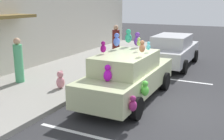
% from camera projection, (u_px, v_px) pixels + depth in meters
% --- Properties ---
extents(ground_plane, '(60.00, 60.00, 0.00)m').
position_uv_depth(ground_plane, '(172.00, 109.00, 8.06)').
color(ground_plane, '#2D2D30').
extents(sidewalk, '(24.00, 4.00, 0.15)m').
position_uv_depth(sidewalk, '(40.00, 85.00, 10.18)').
color(sidewalk, gray).
rests_on(sidewalk, ground).
extents(parking_stripe_front, '(0.12, 3.60, 0.01)m').
position_uv_depth(parking_stripe_front, '(167.00, 79.00, 11.25)').
color(parking_stripe_front, silver).
rests_on(parking_stripe_front, ground).
extents(parking_stripe_rear, '(0.12, 3.60, 0.01)m').
position_uv_depth(parking_stripe_rear, '(103.00, 139.00, 6.33)').
color(parking_stripe_rear, silver).
rests_on(parking_stripe_rear, ground).
extents(plush_covered_car, '(4.63, 1.97, 2.17)m').
position_uv_depth(plush_covered_car, '(128.00, 75.00, 8.74)').
color(plush_covered_car, beige).
rests_on(plush_covered_car, ground).
extents(parked_sedan_behind, '(4.43, 1.95, 1.54)m').
position_uv_depth(parked_sedan_behind, '(173.00, 50.00, 13.35)').
color(parked_sedan_behind, '#B7B7BC').
rests_on(parked_sedan_behind, ground).
extents(teddy_bear_on_sidewalk, '(0.33, 0.27, 0.62)m').
position_uv_depth(teddy_bear_on_sidewalk, '(60.00, 80.00, 9.51)').
color(teddy_bear_on_sidewalk, pink).
rests_on(teddy_bear_on_sidewalk, sidewalk).
extents(pedestrian_near_shopfront, '(0.36, 0.36, 1.86)m').
position_uv_depth(pedestrian_near_shopfront, '(116.00, 45.00, 13.32)').
color(pedestrian_near_shopfront, maroon).
rests_on(pedestrian_near_shopfront, sidewalk).
extents(pedestrian_by_lamp, '(0.33, 0.33, 1.68)m').
position_uv_depth(pedestrian_by_lamp, '(19.00, 61.00, 10.13)').
color(pedestrian_by_lamp, '#4FAF77').
rests_on(pedestrian_by_lamp, sidewalk).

